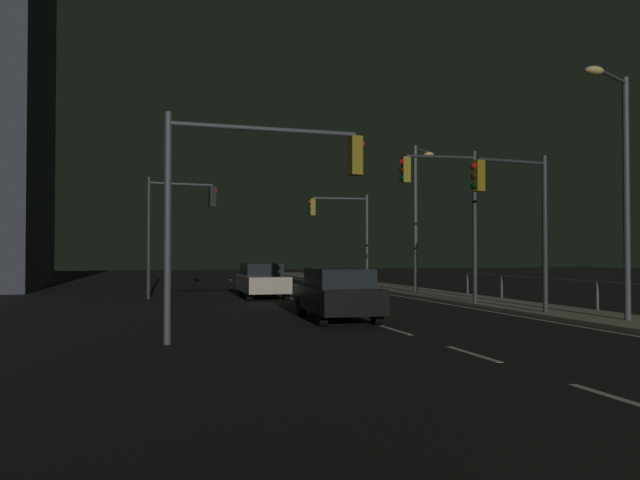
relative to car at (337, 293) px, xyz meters
name	(u,v)px	position (x,y,z in m)	size (l,w,h in m)	color
ground_plane	(342,314)	(0.75, 1.85, -0.82)	(112.00, 112.00, 0.00)	black
sidewalk_right	(521,307)	(7.61, 1.85, -0.75)	(2.84, 77.00, 0.14)	#9E937F
lane_markings_center	(314,305)	(0.75, 5.35, -0.82)	(0.14, 50.00, 0.01)	silver
lane_edge_line	(420,300)	(5.94, 6.85, -0.82)	(0.14, 53.00, 0.01)	silver
car	(337,293)	(0.00, 0.00, 0.00)	(2.03, 4.48, 1.57)	black
car_oncoming	(262,280)	(-0.49, 9.67, 0.00)	(1.91, 4.44, 1.57)	beige
traffic_light_near_left	(514,202)	(5.54, -0.85, 2.81)	(2.91, 0.57, 5.02)	#38383D
traffic_light_far_left	(261,181)	(-3.00, -3.55, 2.89)	(4.81, 0.38, 5.19)	#4C4C51
traffic_light_overhead_east	(342,222)	(5.32, 15.93, 3.02)	(3.53, 0.50, 5.27)	#4C4C51
traffic_light_far_center	(179,215)	(-4.09, 10.79, 2.94)	(3.16, 0.60, 5.41)	#2D3033
traffic_light_mid_right	(444,197)	(5.22, 3.19, 3.31)	(3.02, 0.56, 5.76)	#38383D
street_lamp_across_street	(620,170)	(7.19, -3.53, 3.54)	(2.28, 1.27, 6.90)	#4C4C51
street_lamp_far_end	(418,205)	(7.37, 10.10, 3.60)	(1.46, 1.04, 7.15)	#4C4C51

